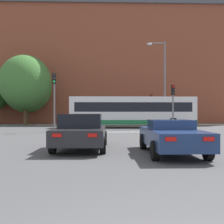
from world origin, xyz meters
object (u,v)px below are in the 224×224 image
at_px(car_roadster_right, 171,136).
at_px(pedestrian_waiting, 164,117).
at_px(traffic_light_far_right, 151,104).
at_px(car_saloon_left, 82,131).
at_px(bus_crossing_lead, 132,111).
at_px(traffic_light_near_left, 54,93).
at_px(traffic_light_near_right, 173,100).
at_px(street_lamp_junction, 162,77).

height_order(car_roadster_right, pedestrian_waiting, pedestrian_waiting).
bearing_deg(traffic_light_far_right, car_roadster_right, -97.92).
bearing_deg(car_saloon_left, bus_crossing_lead, 77.96).
distance_m(traffic_light_far_right, traffic_light_near_left, 15.26).
distance_m(traffic_light_near_right, street_lamp_junction, 5.26).
relative_size(car_saloon_left, pedestrian_waiting, 3.04).
bearing_deg(pedestrian_waiting, car_saloon_left, -1.63).
distance_m(bus_crossing_lead, traffic_light_near_right, 6.36).
relative_size(bus_crossing_lead, traffic_light_near_right, 3.31).
xyz_separation_m(bus_crossing_lead, street_lamp_junction, (2.75, -1.05, 3.32)).
distance_m(traffic_light_near_left, street_lamp_junction, 10.78).
bearing_deg(pedestrian_waiting, street_lamp_junction, 5.43).
bearing_deg(traffic_light_near_right, bus_crossing_lead, 114.88).
bearing_deg(car_saloon_left, traffic_light_near_left, 107.56).
height_order(car_roadster_right, street_lamp_junction, street_lamp_junction).
bearing_deg(traffic_light_near_left, pedestrian_waiting, 47.14).
bearing_deg(traffic_light_near_right, pedestrian_waiting, 81.23).
bearing_deg(car_roadster_right, pedestrian_waiting, 78.71).
xyz_separation_m(traffic_light_near_right, traffic_light_near_left, (-9.31, -0.23, 0.53)).
xyz_separation_m(car_saloon_left, car_roadster_right, (3.43, -1.58, -0.09)).
bearing_deg(traffic_light_near_right, traffic_light_far_right, 88.72).
bearing_deg(traffic_light_near_right, street_lamp_junction, 88.71).
distance_m(traffic_light_far_right, pedestrian_waiting, 2.22).
height_order(car_saloon_left, traffic_light_far_right, traffic_light_far_right).
distance_m(car_roadster_right, traffic_light_far_right, 23.68).
bearing_deg(car_roadster_right, traffic_light_far_right, 82.35).
xyz_separation_m(bus_crossing_lead, traffic_light_far_right, (2.91, 5.94, 0.86)).
relative_size(traffic_light_far_right, traffic_light_near_left, 0.80).
distance_m(bus_crossing_lead, traffic_light_near_left, 9.04).
distance_m(car_roadster_right, traffic_light_near_left, 13.35).
bearing_deg(car_roadster_right, car_saloon_left, 155.58).
bearing_deg(traffic_light_near_left, bus_crossing_lead, 41.69).
bearing_deg(pedestrian_waiting, bus_crossing_lead, -17.42).
distance_m(car_saloon_left, street_lamp_junction, 16.73).
bearing_deg(traffic_light_far_right, traffic_light_near_left, -128.88).
bearing_deg(traffic_light_near_left, traffic_light_near_right, 1.39).
height_order(bus_crossing_lead, traffic_light_far_right, traffic_light_far_right).
xyz_separation_m(car_saloon_left, traffic_light_near_left, (-2.89, 9.94, 2.29)).
bearing_deg(traffic_light_near_left, traffic_light_far_right, 51.12).
relative_size(traffic_light_near_right, pedestrian_waiting, 2.37).
bearing_deg(car_roadster_right, traffic_light_near_left, 119.04).
height_order(traffic_light_far_right, traffic_light_near_right, traffic_light_near_right).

